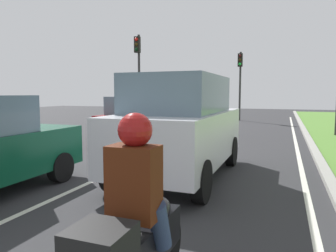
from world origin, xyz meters
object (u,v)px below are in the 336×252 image
traffic_light_far_median (240,73)px  car_suv_ahead (181,126)px  traffic_light_overhead_left (138,64)px  rider_person (136,180)px  car_hatchback_far (136,119)px

traffic_light_far_median → car_suv_ahead: bearing=-86.9°
traffic_light_overhead_left → traffic_light_far_median: size_ratio=1.10×
car_suv_ahead → rider_person: bearing=-76.2°
car_hatchback_far → rider_person: size_ratio=3.23×
rider_person → traffic_light_overhead_left: bearing=116.0°
traffic_light_overhead_left → car_suv_ahead: bearing=-59.7°
car_hatchback_far → rider_person: bearing=-61.6°
car_hatchback_far → rider_person: 10.14m
car_suv_ahead → traffic_light_far_median: traffic_light_far_median is taller
car_hatchback_far → traffic_light_far_median: 11.87m
car_hatchback_far → rider_person: car_hatchback_far is taller
car_hatchback_far → traffic_light_far_median: traffic_light_far_median is taller
car_suv_ahead → rider_person: size_ratio=3.88×
car_suv_ahead → traffic_light_overhead_left: bearing=120.8°
car_hatchback_far → traffic_light_far_median: (2.56, 11.33, 2.42)m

